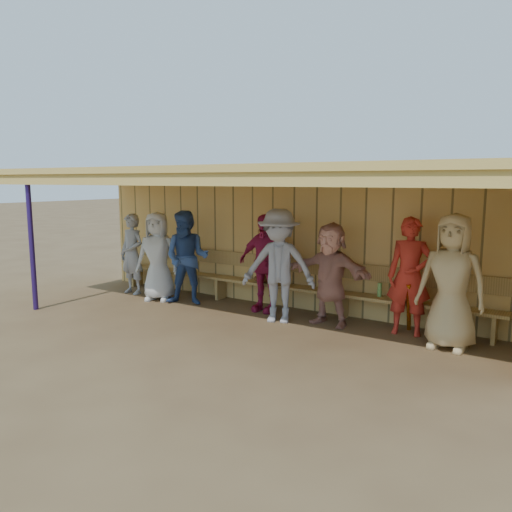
{
  "coord_description": "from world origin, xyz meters",
  "views": [
    {
      "loc": [
        4.5,
        -6.54,
        2.3
      ],
      "look_at": [
        0.0,
        0.35,
        1.05
      ],
      "focal_mm": 35.0,
      "sensor_mm": 36.0,
      "label": 1
    }
  ],
  "objects": [
    {
      "name": "player_c",
      "position": [
        -1.57,
        0.41,
        0.88
      ],
      "size": [
        1.04,
        0.94,
        1.75
      ],
      "primitive_type": "imported",
      "rotation": [
        0.0,
        0.0,
        0.39
      ],
      "color": "#33508D",
      "rests_on": "ground"
    },
    {
      "name": "bench",
      "position": [
        0.0,
        1.12,
        0.53
      ],
      "size": [
        7.6,
        0.34,
        0.93
      ],
      "color": "tan",
      "rests_on": "ground"
    },
    {
      "name": "dugout_equipment",
      "position": [
        -0.64,
        0.99,
        0.49
      ],
      "size": [
        6.77,
        0.62,
        0.8
      ],
      "color": "orange",
      "rests_on": "ground"
    },
    {
      "name": "dugout_structure",
      "position": [
        0.39,
        0.69,
        1.69
      ],
      "size": [
        8.8,
        3.2,
        2.5
      ],
      "color": "#E7B862",
      "rests_on": "ground"
    },
    {
      "name": "player_d",
      "position": [
        -0.1,
        0.76,
        0.86
      ],
      "size": [
        1.02,
        0.43,
        1.73
      ],
      "primitive_type": "imported",
      "rotation": [
        0.0,
        0.0,
        0.01
      ],
      "color": "#AF1C49",
      "rests_on": "ground"
    },
    {
      "name": "player_a",
      "position": [
        -3.1,
        0.48,
        0.82
      ],
      "size": [
        0.62,
        0.42,
        1.64
      ],
      "primitive_type": "imported",
      "rotation": [
        0.0,
        0.0,
        -0.06
      ],
      "color": "#97999F",
      "rests_on": "ground"
    },
    {
      "name": "player_g",
      "position": [
        2.43,
        0.81,
        0.89
      ],
      "size": [
        0.71,
        0.53,
        1.78
      ],
      "primitive_type": "imported",
      "rotation": [
        0.0,
        0.0,
        0.18
      ],
      "color": "red",
      "rests_on": "ground"
    },
    {
      "name": "player_h",
      "position": [
        3.1,
        0.47,
        0.94
      ],
      "size": [
        0.95,
        0.65,
        1.87
      ],
      "primitive_type": "imported",
      "rotation": [
        0.0,
        0.0,
        -0.06
      ],
      "color": "tan",
      "rests_on": "ground"
    },
    {
      "name": "player_b",
      "position": [
        -2.26,
        0.35,
        0.86
      ],
      "size": [
        0.98,
        0.82,
        1.71
      ],
      "primitive_type": "imported",
      "rotation": [
        0.0,
        0.0,
        0.39
      ],
      "color": "silver",
      "rests_on": "ground"
    },
    {
      "name": "player_e",
      "position": [
        0.45,
        0.33,
        0.93
      ],
      "size": [
        1.36,
        1.04,
        1.85
      ],
      "primitive_type": "imported",
      "rotation": [
        0.0,
        0.0,
        0.33
      ],
      "color": "#9A99A1",
      "rests_on": "ground"
    },
    {
      "name": "player_f",
      "position": [
        1.23,
        0.62,
        0.83
      ],
      "size": [
        1.58,
        0.64,
        1.66
      ],
      "primitive_type": "imported",
      "rotation": [
        0.0,
        0.0,
        -0.1
      ],
      "color": "tan",
      "rests_on": "ground"
    },
    {
      "name": "ground",
      "position": [
        0.0,
        0.0,
        0.0
      ],
      "size": [
        90.0,
        90.0,
        0.0
      ],
      "primitive_type": "plane",
      "color": "brown",
      "rests_on": "ground"
    }
  ]
}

